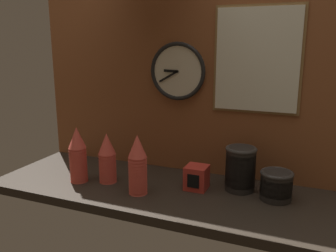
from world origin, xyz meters
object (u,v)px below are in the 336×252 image
at_px(cup_stack_center, 138,164).
at_px(menu_board, 257,60).
at_px(cup_stack_center_left, 107,158).
at_px(bowl_stack_far_right, 276,184).
at_px(wall_clock, 178,71).
at_px(napkin_dispenser, 197,177).
at_px(cup_stack_left, 78,155).
at_px(bowl_stack_right, 240,168).

xyz_separation_m(cup_stack_center, menu_board, (0.43, 0.35, 0.43)).
distance_m(cup_stack_center_left, bowl_stack_far_right, 0.76).
distance_m(cup_stack_center_left, wall_clock, 0.53).
relative_size(cup_stack_center, bowl_stack_far_right, 1.92).
xyz_separation_m(bowl_stack_far_right, napkin_dispenser, (-0.34, -0.02, -0.01)).
distance_m(cup_stack_left, wall_clock, 0.62).
bearing_deg(napkin_dispenser, wall_clock, 131.01).
height_order(cup_stack_left, wall_clock, wall_clock).
xyz_separation_m(bowl_stack_right, napkin_dispenser, (-0.18, -0.06, -0.05)).
distance_m(cup_stack_left, bowl_stack_far_right, 0.90).
height_order(cup_stack_center_left, napkin_dispenser, cup_stack_center_left).
bearing_deg(wall_clock, bowl_stack_right, -20.65).
bearing_deg(bowl_stack_far_right, cup_stack_left, -170.41).
bearing_deg(wall_clock, menu_board, 1.37).
bearing_deg(menu_board, cup_stack_center_left, -155.25).
bearing_deg(wall_clock, bowl_stack_far_right, -18.77).
height_order(cup_stack_left, menu_board, menu_board).
relative_size(bowl_stack_far_right, wall_clock, 0.49).
xyz_separation_m(cup_stack_center, cup_stack_center_left, (-0.19, 0.06, -0.01)).
relative_size(bowl_stack_far_right, napkin_dispenser, 1.29).
distance_m(cup_stack_center_left, menu_board, 0.81).
bearing_deg(cup_stack_center, cup_stack_center_left, 161.97).
xyz_separation_m(cup_stack_left, menu_board, (0.75, 0.33, 0.43)).
distance_m(bowl_stack_right, napkin_dispenser, 0.20).
relative_size(cup_stack_center, napkin_dispenser, 2.48).
bearing_deg(cup_stack_left, napkin_dispenser, 13.34).
relative_size(bowl_stack_right, bowl_stack_far_right, 1.44).
height_order(cup_stack_left, bowl_stack_right, cup_stack_left).
bearing_deg(cup_stack_center_left, wall_clock, 48.56).
xyz_separation_m(cup_stack_left, cup_stack_center_left, (0.13, 0.05, -0.01)).
height_order(cup_stack_center, menu_board, menu_board).
relative_size(cup_stack_left, bowl_stack_right, 1.33).
xyz_separation_m(wall_clock, menu_board, (0.37, 0.01, 0.06)).
bearing_deg(bowl_stack_right, bowl_stack_far_right, -14.47).
xyz_separation_m(cup_stack_center, napkin_dispenser, (0.22, 0.14, -0.08)).
relative_size(cup_stack_center, cup_stack_center_left, 1.12).
height_order(bowl_stack_right, wall_clock, wall_clock).
bearing_deg(cup_stack_left, bowl_stack_far_right, 9.59).
xyz_separation_m(cup_stack_center, bowl_stack_far_right, (0.56, 0.16, -0.07)).
height_order(cup_stack_left, cup_stack_center_left, cup_stack_left).
distance_m(wall_clock, napkin_dispenser, 0.52).
height_order(bowl_stack_far_right, wall_clock, wall_clock).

